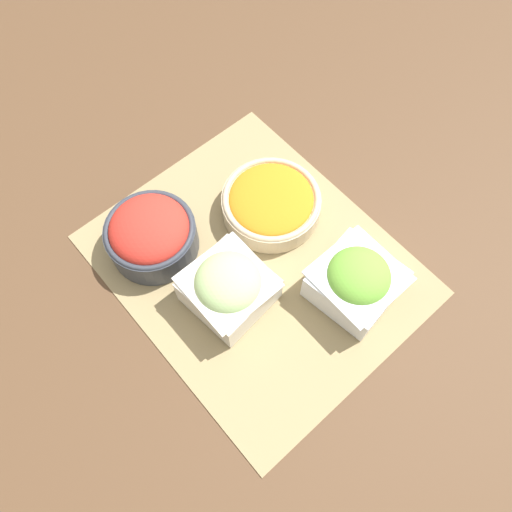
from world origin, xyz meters
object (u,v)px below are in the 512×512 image
lettuce_bowl (357,281)px  carrot_bowl (271,202)px  tomato_bowl (151,234)px  cucumber_bowl (229,287)px

lettuce_bowl → carrot_bowl: 0.21m
tomato_bowl → carrot_bowl: (0.08, 0.20, -0.01)m
cucumber_bowl → tomato_bowl: (-0.16, -0.04, -0.00)m
lettuce_bowl → tomato_bowl: same height
cucumber_bowl → carrot_bowl: size_ratio=0.77×
carrot_bowl → lettuce_bowl: bearing=-0.4°
lettuce_bowl → tomato_bowl: bearing=-145.3°
lettuce_bowl → cucumber_bowl: cucumber_bowl is taller
tomato_bowl → carrot_bowl: tomato_bowl is taller
lettuce_bowl → tomato_bowl: size_ratio=0.92×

